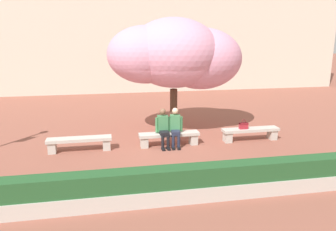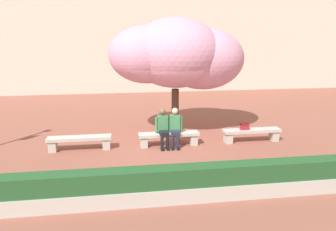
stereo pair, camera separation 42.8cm
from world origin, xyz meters
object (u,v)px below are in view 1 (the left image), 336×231
at_px(stone_bench_west_end, 80,142).
at_px(person_seated_left, 163,126).
at_px(person_seated_right, 175,126).
at_px(handbag, 244,125).
at_px(cherry_tree_main, 176,55).
at_px(stone_bench_center, 250,132).
at_px(stone_bench_near_west, 169,137).

bearing_deg(stone_bench_west_end, person_seated_left, -1.12).
height_order(stone_bench_west_end, person_seated_right, person_seated_right).
distance_m(handbag, cherry_tree_main, 3.54).
relative_size(person_seated_left, handbag, 3.81).
relative_size(person_seated_left, person_seated_right, 1.00).
xyz_separation_m(person_seated_left, person_seated_right, (0.41, 0.00, 0.00)).
height_order(stone_bench_center, person_seated_left, person_seated_left).
distance_m(person_seated_right, handbag, 2.45).
bearing_deg(stone_bench_center, person_seated_left, -179.02).
height_order(person_seated_left, handbag, person_seated_left).
bearing_deg(person_seated_left, stone_bench_near_west, 14.55).
bearing_deg(person_seated_left, cherry_tree_main, 65.18).
bearing_deg(handbag, stone_bench_near_west, 179.48).
height_order(stone_bench_west_end, stone_bench_near_west, same).
relative_size(stone_bench_center, person_seated_left, 1.58).
height_order(stone_bench_west_end, stone_bench_center, same).
xyz_separation_m(stone_bench_center, cherry_tree_main, (-2.37, 1.60, 2.62)).
distance_m(stone_bench_near_west, cherry_tree_main, 3.12).
distance_m(person_seated_left, cherry_tree_main, 2.88).
bearing_deg(person_seated_left, person_seated_right, 0.07).
bearing_deg(handbag, person_seated_right, -179.32).
distance_m(person_seated_left, handbag, 2.86).
xyz_separation_m(person_seated_right, cherry_tree_main, (0.36, 1.66, 2.23)).
height_order(stone_bench_near_west, person_seated_right, person_seated_right).
height_order(stone_bench_center, person_seated_right, person_seated_right).
height_order(stone_bench_center, cherry_tree_main, cherry_tree_main).
distance_m(stone_bench_center, handbag, 0.39).
distance_m(person_seated_left, person_seated_right, 0.41).
bearing_deg(cherry_tree_main, stone_bench_near_west, -109.26).
relative_size(person_seated_left, cherry_tree_main, 0.26).
bearing_deg(handbag, cherry_tree_main, 142.03).
relative_size(stone_bench_west_end, stone_bench_near_west, 1.00).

